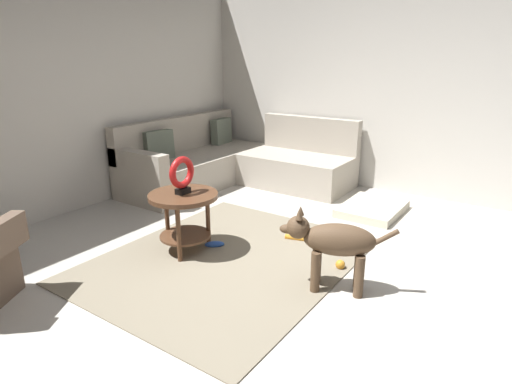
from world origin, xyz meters
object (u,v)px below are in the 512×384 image
side_table (184,207)px  dog (333,243)px  sectional_couch (233,164)px  dog_toy_bone (215,244)px  dog_toy_ball (340,265)px  dog_toy_rope (296,238)px  torus_sculpture (182,174)px  dog_bed_mat (372,209)px

side_table → dog: size_ratio=0.75×
sectional_couch → dog_toy_bone: 2.03m
side_table → dog_toy_ball: bearing=-70.2°
dog_toy_ball → dog_toy_rope: size_ratio=0.39×
dog → sectional_couch: bearing=29.4°
torus_sculpture → dog: 1.39m
dog_toy_rope → dog_toy_bone: bearing=136.3°
dog → dog_toy_rope: bearing=23.5°
dog → dog_toy_ball: (0.33, 0.07, -0.34)m
dog_bed_mat → dog: (-1.76, -0.32, 0.33)m
side_table → dog_toy_rope: side_table is taller
torus_sculpture → dog: bearing=-84.5°
dog_toy_rope → dog_toy_bone: 0.77m
side_table → torus_sculpture: torus_sculpture is taller
dog_toy_rope → sectional_couch: bearing=54.6°
side_table → dog: (0.13, -1.35, -0.04)m
sectional_couch → dog_toy_bone: size_ratio=12.50×
dog_bed_mat → dog_toy_ball: bearing=-170.1°
dog_toy_rope → dog: bearing=-134.0°
dog_toy_ball → dog_toy_bone: bearing=103.2°
dog_toy_ball → dog_toy_rope: bearing=63.1°
dog → torus_sculpture: bearing=72.9°
dog_toy_ball → torus_sculpture: bearing=109.8°
dog_toy_ball → dog_bed_mat: bearing=9.9°
dog → dog_toy_bone: size_ratio=4.46×
dog_toy_bone → dog_toy_ball: bearing=-76.8°
dog_bed_mat → dog_toy_rope: 1.18m
dog_bed_mat → dog_toy_ball: size_ratio=10.19×
sectional_couch → dog: 2.87m
torus_sculpture → dog_toy_ball: bearing=-70.2°
torus_sculpture → dog_bed_mat: size_ratio=0.41×
side_table → dog_toy_rope: bearing=-42.6°
dog_toy_ball → dog_toy_rope: (0.30, 0.58, -0.01)m
sectional_couch → dog: bearing=-128.1°
side_table → dog_toy_bone: 0.47m
dog_bed_mat → dog: dog is taller
side_table → torus_sculpture: bearing=-90.0°
dog_toy_rope → dog_toy_bone: dog_toy_bone is taller
dog_toy_ball → dog_toy_bone: dog_toy_ball is taller
dog → dog_toy_ball: size_ratio=10.22×
torus_sculpture → dog_toy_ball: 1.52m
side_table → dog_toy_bone: bearing=-39.5°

